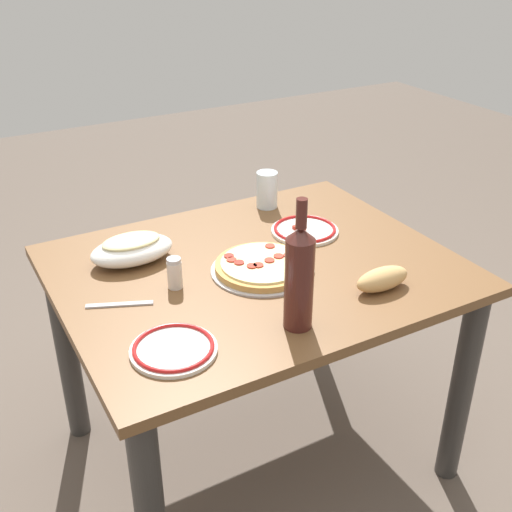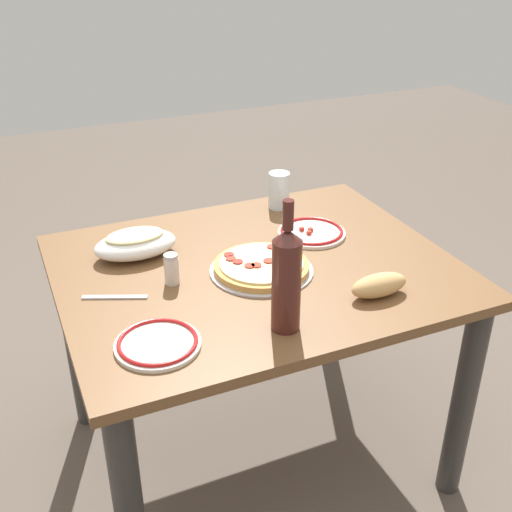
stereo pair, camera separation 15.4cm
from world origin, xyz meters
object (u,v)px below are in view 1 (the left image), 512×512
at_px(pepperoni_pizza, 262,267).
at_px(bread_loaf, 382,279).
at_px(water_glass, 267,190).
at_px(spice_shaker, 174,273).
at_px(side_plate_near, 174,348).
at_px(dining_table, 256,303).
at_px(side_plate_far, 305,230).
at_px(baked_pasta_dish, 132,248).
at_px(wine_bottle, 299,276).

xyz_separation_m(pepperoni_pizza, bread_loaf, (-0.23, 0.24, 0.02)).
bearing_deg(water_glass, spice_shaker, 35.37).
relative_size(side_plate_near, bread_loaf, 1.25).
bearing_deg(dining_table, side_plate_far, -154.75).
xyz_separation_m(bread_loaf, spice_shaker, (0.47, -0.28, 0.01)).
xyz_separation_m(baked_pasta_dish, water_glass, (-0.53, -0.15, 0.02)).
bearing_deg(baked_pasta_dish, side_plate_near, 81.98).
xyz_separation_m(dining_table, pepperoni_pizza, (0.00, 0.04, 0.14)).
relative_size(dining_table, spice_shaker, 12.67).
xyz_separation_m(dining_table, bread_loaf, (-0.23, 0.28, 0.16)).
height_order(wine_bottle, bread_loaf, wine_bottle).
xyz_separation_m(side_plate_near, side_plate_far, (-0.60, -0.37, 0.00)).
height_order(pepperoni_pizza, spice_shaker, spice_shaker).
height_order(baked_pasta_dish, spice_shaker, spice_shaker).
relative_size(water_glass, side_plate_near, 0.62).
relative_size(side_plate_near, side_plate_far, 0.95).
height_order(bread_loaf, spice_shaker, spice_shaker).
height_order(wine_bottle, side_plate_near, wine_bottle).
relative_size(pepperoni_pizza, baked_pasta_dish, 1.21).
height_order(baked_pasta_dish, water_glass, water_glass).
relative_size(wine_bottle, water_glass, 2.68).
bearing_deg(wine_bottle, spice_shaker, -59.11).
xyz_separation_m(dining_table, spice_shaker, (0.25, -0.00, 0.17)).
relative_size(baked_pasta_dish, wine_bottle, 0.72).
xyz_separation_m(baked_pasta_dish, spice_shaker, (-0.05, 0.19, 0.00)).
bearing_deg(pepperoni_pizza, wine_bottle, 78.10).
xyz_separation_m(wine_bottle, bread_loaf, (-0.29, -0.04, -0.11)).
bearing_deg(side_plate_far, bread_loaf, 88.56).
bearing_deg(water_glass, side_plate_far, 90.85).
relative_size(baked_pasta_dish, spice_shaker, 2.76).
xyz_separation_m(water_glass, side_plate_far, (-0.00, 0.23, -0.05)).
bearing_deg(side_plate_far, wine_bottle, 55.00).
distance_m(dining_table, pepperoni_pizza, 0.15).
bearing_deg(bread_loaf, spice_shaker, -30.39).
height_order(side_plate_far, bread_loaf, bread_loaf).
bearing_deg(pepperoni_pizza, side_plate_near, 32.02).
bearing_deg(wine_bottle, side_plate_near, -9.15).
bearing_deg(bread_loaf, wine_bottle, 7.05).
bearing_deg(spice_shaker, side_plate_near, 66.63).
bearing_deg(wine_bottle, pepperoni_pizza, -101.90).
relative_size(baked_pasta_dish, side_plate_near, 1.19).
height_order(dining_table, bread_loaf, bread_loaf).
xyz_separation_m(dining_table, baked_pasta_dish, (0.30, -0.19, 0.17)).
distance_m(baked_pasta_dish, wine_bottle, 0.57).
distance_m(water_glass, bread_loaf, 0.62).
bearing_deg(spice_shaker, side_plate_far, -167.23).
bearing_deg(water_glass, wine_bottle, 65.89).
distance_m(side_plate_far, spice_shaker, 0.50).
distance_m(dining_table, water_glass, 0.46).
bearing_deg(water_glass, bread_loaf, 89.42).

